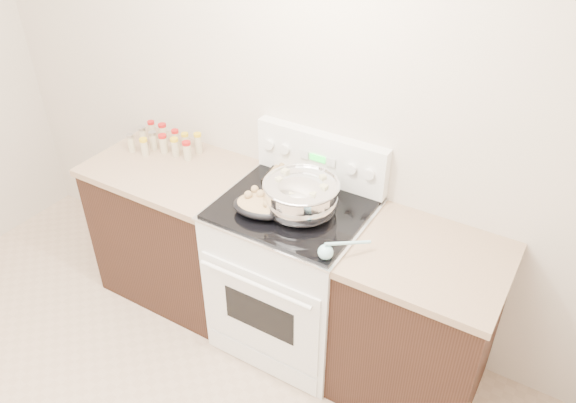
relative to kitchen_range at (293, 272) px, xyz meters
The scene contains 9 objects.
counter_left 0.83m from the kitchen_range, behind, with size 0.93×0.67×0.92m.
counter_right 0.73m from the kitchen_range, ahead, with size 0.73×0.67×0.92m.
kitchen_range is the anchor object (origin of this frame).
mixing_bowl 0.55m from the kitchen_range, 26.36° to the right, with size 0.42×0.42×0.23m.
roasting_pan 0.53m from the kitchen_range, 126.49° to the right, with size 0.38×0.32×0.12m.
baking_sheet 0.54m from the kitchen_range, 109.11° to the left, with size 0.41×0.32×0.06m.
wooden_spoon 0.47m from the kitchen_range, 68.87° to the right, with size 0.17×0.21×0.04m.
blue_ladle 0.65m from the kitchen_range, 37.82° to the right, with size 0.19×0.22×0.09m.
spice_jars 1.10m from the kitchen_range, behind, with size 0.40×0.24×0.13m.
Camera 1 is at (1.54, -0.61, 2.60)m, focal length 35.00 mm.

